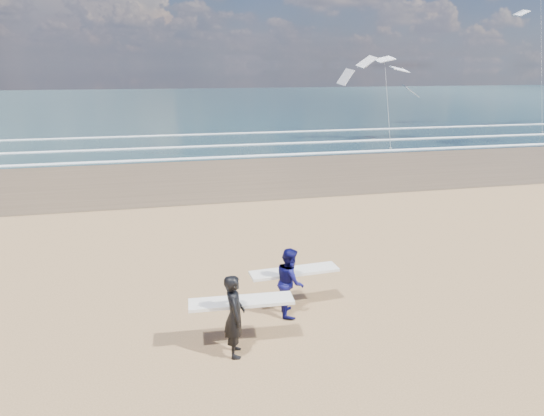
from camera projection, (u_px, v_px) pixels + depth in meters
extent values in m
cube|color=brown|center=(501.00, 160.00, 30.62)|extent=(220.00, 12.00, 0.01)
cube|color=#182E35|center=(286.00, 101.00, 81.10)|extent=(220.00, 100.00, 0.02)
cube|color=white|center=(457.00, 148.00, 35.09)|extent=(220.00, 0.50, 0.05)
cube|color=white|center=(423.00, 138.00, 39.49)|extent=(220.00, 0.50, 0.05)
cube|color=white|center=(388.00, 129.00, 45.56)|extent=(220.00, 0.50, 0.05)
imported|color=black|center=(235.00, 316.00, 9.84)|extent=(0.48, 0.68, 1.78)
cube|color=white|center=(241.00, 302.00, 10.18)|extent=(2.23, 0.64, 0.07)
imported|color=#0E0E4E|center=(290.00, 281.00, 11.53)|extent=(0.74, 0.89, 1.67)
cube|color=white|center=(294.00, 271.00, 11.87)|extent=(2.23, 0.66, 0.07)
cube|color=slate|center=(391.00, 148.00, 34.72)|extent=(0.12, 0.12, 0.10)
cube|color=slate|center=(542.00, 132.00, 43.39)|extent=(0.12, 0.12, 0.10)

